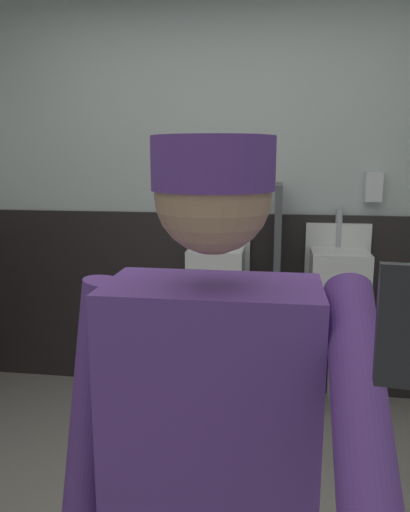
# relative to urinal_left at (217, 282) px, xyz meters

# --- Properties ---
(wall_back) EXTENTS (4.20, 0.12, 2.88)m
(wall_back) POSITION_rel_urinal_left_xyz_m (0.04, 0.22, 0.66)
(wall_back) COLOR silver
(wall_back) RESTS_ON ground_plane
(wainscot_band_back) EXTENTS (3.60, 0.03, 1.20)m
(wainscot_band_back) POSITION_rel_urinal_left_xyz_m (0.04, 0.14, -0.18)
(wainscot_band_back) COLOR black
(wainscot_band_back) RESTS_ON ground_plane
(urinal_left) EXTENTS (0.40, 0.34, 1.24)m
(urinal_left) POSITION_rel_urinal_left_xyz_m (0.00, 0.00, 0.00)
(urinal_left) COLOR white
(urinal_left) RESTS_ON ground_plane
(urinal_middle) EXTENTS (0.40, 0.34, 1.24)m
(urinal_middle) POSITION_rel_urinal_left_xyz_m (0.75, 0.00, 0.00)
(urinal_middle) COLOR white
(urinal_middle) RESTS_ON ground_plane
(privacy_divider_panel) EXTENTS (0.04, 0.40, 0.90)m
(privacy_divider_panel) POSITION_rel_urinal_left_xyz_m (0.38, -0.07, 0.17)
(privacy_divider_panel) COLOR #4C4C51
(person) EXTENTS (0.65, 0.60, 1.60)m
(person) POSITION_rel_urinal_left_xyz_m (0.25, -2.14, 0.17)
(person) COLOR #2D3342
(person) RESTS_ON ground_plane
(soap_dispenser) EXTENTS (0.10, 0.07, 0.18)m
(soap_dispenser) POSITION_rel_urinal_left_xyz_m (0.94, 0.12, 0.60)
(soap_dispenser) COLOR silver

